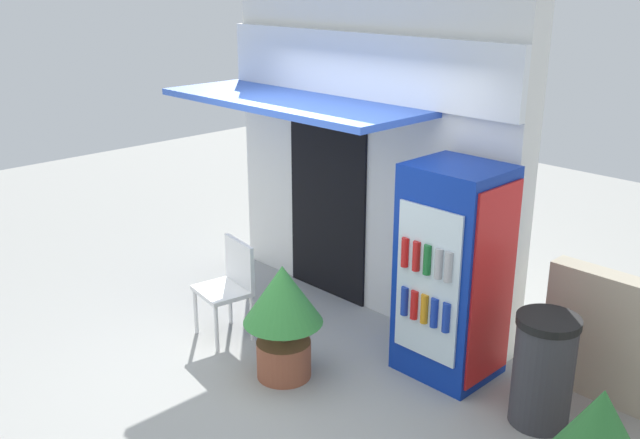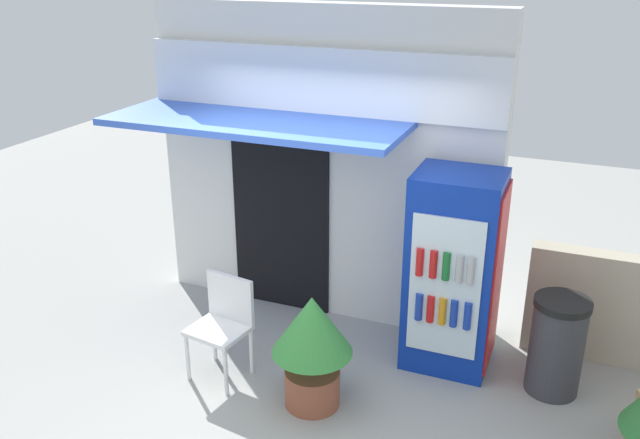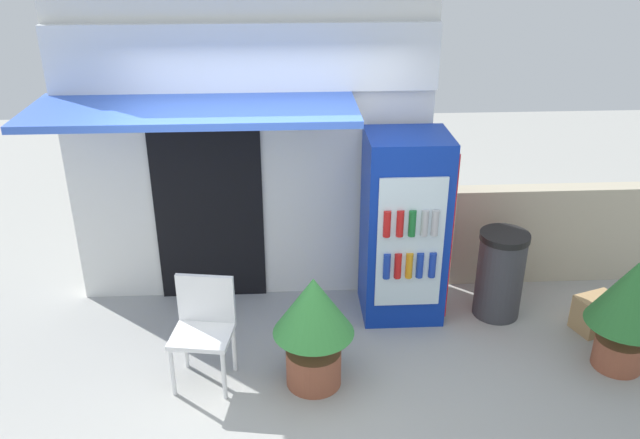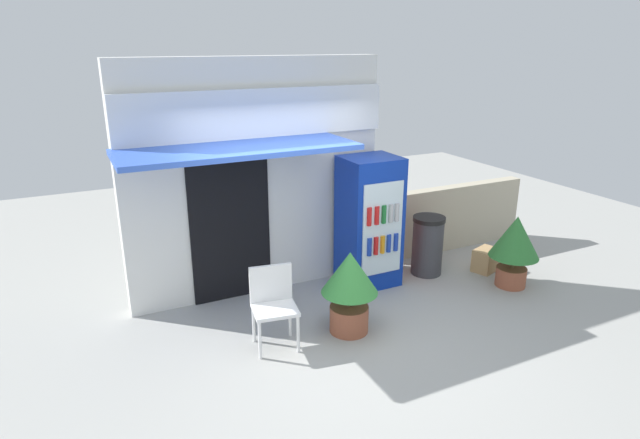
# 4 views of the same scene
# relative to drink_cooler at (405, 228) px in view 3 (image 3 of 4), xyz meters

# --- Properties ---
(ground) EXTENTS (16.00, 16.00, 0.00)m
(ground) POSITION_rel_drink_cooler_xyz_m (-1.21, -1.10, -0.89)
(ground) COLOR #A3A39E
(storefront_building) EXTENTS (3.45, 1.28, 3.04)m
(storefront_building) POSITION_rel_drink_cooler_xyz_m (-1.45, 0.49, 0.69)
(storefront_building) COLOR silver
(storefront_building) RESTS_ON ground
(drink_cooler) EXTENTS (0.76, 0.71, 1.78)m
(drink_cooler) POSITION_rel_drink_cooler_xyz_m (0.00, 0.00, 0.00)
(drink_cooler) COLOR #0C2D9E
(drink_cooler) RESTS_ON ground
(plastic_chair) EXTENTS (0.53, 0.48, 0.90)m
(plastic_chair) POSITION_rel_drink_cooler_xyz_m (-1.77, -0.91, -0.36)
(plastic_chair) COLOR white
(plastic_chair) RESTS_ON ground
(potted_plant_near_shop) EXTENTS (0.65, 0.65, 0.98)m
(potted_plant_near_shop) POSITION_rel_drink_cooler_xyz_m (-0.89, -1.04, -0.29)
(potted_plant_near_shop) COLOR #995138
(potted_plant_near_shop) RESTS_ON ground
(potted_plant_curbside) EXTENTS (0.66, 0.66, 1.01)m
(potted_plant_curbside) POSITION_rel_drink_cooler_xyz_m (1.70, -0.97, -0.26)
(potted_plant_curbside) COLOR #995138
(potted_plant_curbside) RESTS_ON ground
(trash_bin) EXTENTS (0.46, 0.46, 0.86)m
(trash_bin) POSITION_rel_drink_cooler_xyz_m (0.91, -0.11, -0.46)
(trash_bin) COLOR #38383D
(trash_bin) RESTS_ON ground
(stone_boundary_wall) EXTENTS (2.61, 0.20, 1.03)m
(stone_boundary_wall) POSITION_rel_drink_cooler_xyz_m (1.89, 0.55, -0.37)
(stone_boundary_wall) COLOR #B7AD93
(stone_boundary_wall) RESTS_ON ground
(cardboard_box) EXTENTS (0.44, 0.38, 0.33)m
(cardboard_box) POSITION_rel_drink_cooler_xyz_m (1.75, -0.43, -0.72)
(cardboard_box) COLOR tan
(cardboard_box) RESTS_ON ground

